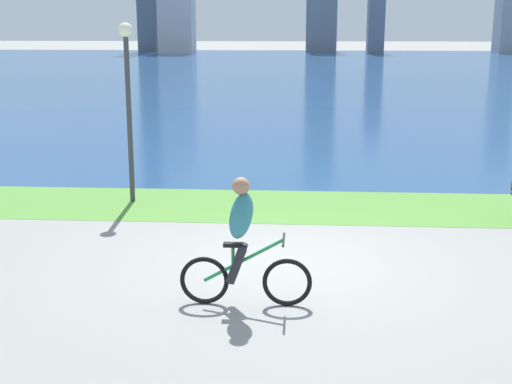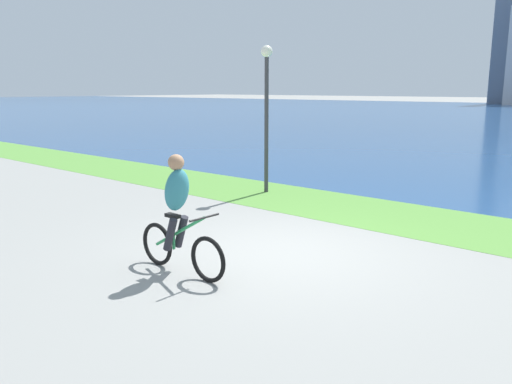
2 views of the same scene
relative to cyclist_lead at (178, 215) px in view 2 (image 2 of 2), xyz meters
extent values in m
plane|color=gray|center=(0.55, 1.59, -0.83)|extent=(300.00, 300.00, 0.00)
cube|color=#59933D|center=(0.55, 4.97, -0.83)|extent=(120.00, 2.58, 0.01)
torus|color=black|center=(0.57, 0.00, -0.52)|extent=(0.63, 0.06, 0.63)
torus|color=black|center=(-0.49, 0.00, -0.52)|extent=(0.63, 0.06, 0.63)
cylinder|color=#268C4C|center=(0.01, 0.00, -0.24)|extent=(1.03, 0.04, 0.60)
cylinder|color=#268C4C|center=(-0.12, 0.00, -0.29)|extent=(0.04, 0.04, 0.47)
cube|color=black|center=(-0.12, 0.00, -0.03)|extent=(0.24, 0.10, 0.05)
cylinder|color=black|center=(0.52, 0.00, 0.05)|extent=(0.03, 0.52, 0.03)
ellipsoid|color=teal|center=(-0.01, 0.00, 0.35)|extent=(0.40, 0.36, 0.65)
sphere|color=#A57A59|center=(-0.01, 0.00, 0.73)|extent=(0.22, 0.22, 0.22)
cylinder|color=#26262D|center=(-0.07, 0.10, -0.27)|extent=(0.27, 0.11, 0.49)
cylinder|color=#26262D|center=(-0.07, -0.10, -0.27)|extent=(0.27, 0.11, 0.49)
cylinder|color=#38383D|center=(-2.70, 5.18, 0.82)|extent=(0.10, 0.10, 3.30)
sphere|color=white|center=(-2.70, 5.18, 2.57)|extent=(0.28, 0.28, 0.28)
cube|color=slate|center=(-20.52, 88.01, 12.15)|extent=(2.54, 3.29, 25.96)
camera|label=1|loc=(0.72, -8.19, 2.65)|focal=48.24mm
camera|label=2|loc=(5.25, -4.48, 1.71)|focal=35.84mm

